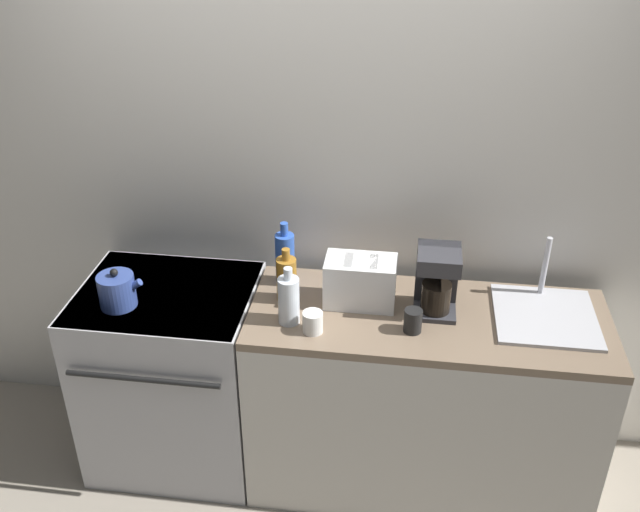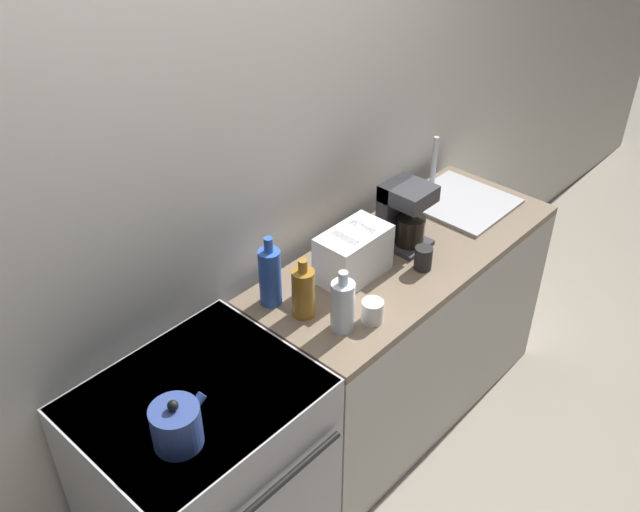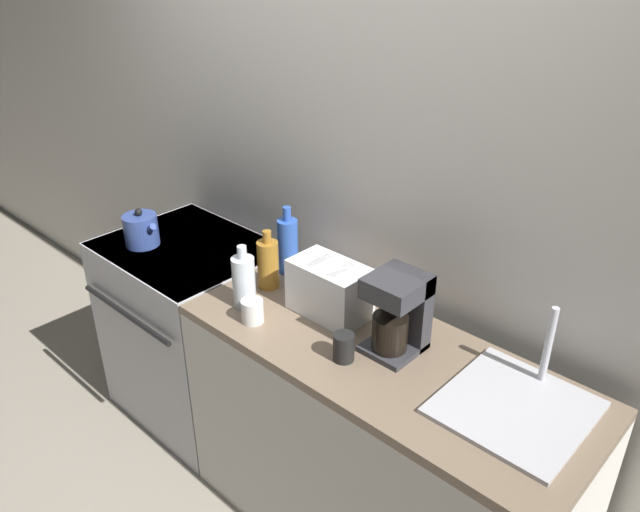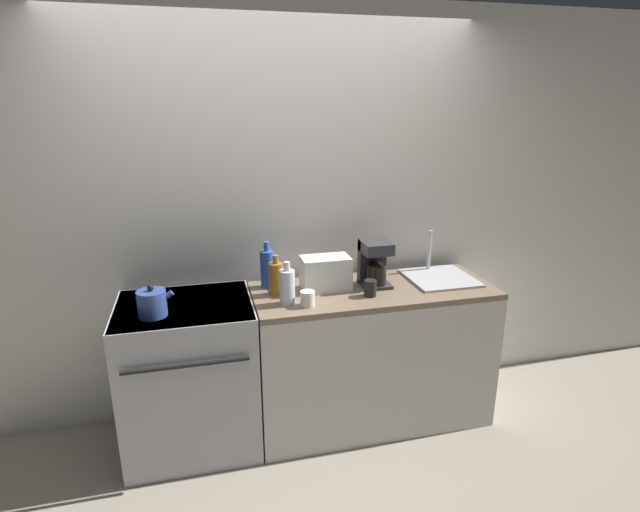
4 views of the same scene
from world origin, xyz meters
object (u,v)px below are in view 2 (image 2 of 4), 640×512
bottle_clear (343,305)px  cup_white (372,311)px  coffee_maker (403,213)px  bottle_amber (303,292)px  bottle_blue (270,276)px  kettle (177,425)px  toaster (353,254)px  stove (207,481)px  cup_black (423,258)px

bottle_clear → cup_white: (0.10, -0.05, -0.06)m
coffee_maker → bottle_amber: size_ratio=1.16×
bottle_blue → kettle: bearing=-157.1°
coffee_maker → cup_white: size_ratio=3.22×
toaster → cup_white: toaster is taller
stove → cup_white: bearing=-15.9°
coffee_maker → bottle_blue: size_ratio=0.97×
cup_white → cup_black: (0.39, 0.06, 0.01)m
toaster → bottle_blue: size_ratio=1.01×
toaster → bottle_clear: bottle_clear is taller
bottle_amber → bottle_blue: 0.14m
bottle_blue → cup_black: size_ratio=2.96×
kettle → bottle_amber: (0.69, 0.14, 0.03)m
cup_black → kettle: bearing=179.2°
kettle → bottle_blue: size_ratio=0.66×
stove → bottle_amber: bottle_amber is taller
cup_white → kettle: bearing=175.0°
cup_white → toaster: bearing=54.7°
stove → bottle_clear: bottle_clear is taller
bottle_blue → bottle_clear: 0.31m
bottle_amber → bottle_clear: bottle_clear is taller
toaster → coffee_maker: 0.32m
cup_white → bottle_blue: bearing=116.3°
cup_white → cup_black: bearing=8.2°
cup_white → bottle_clear: bearing=152.8°
kettle → bottle_amber: 0.70m
kettle → bottle_amber: bottle_amber is taller
kettle → bottle_blue: (0.66, 0.28, 0.05)m
kettle → cup_black: size_ratio=1.95×
stove → cup_white: 0.86m
toaster → stove: bearing=-177.2°
bottle_amber → cup_white: bearing=-56.1°
cup_black → stove: bearing=172.7°
bottle_blue → stove: bearing=-162.5°
bottle_blue → cup_white: size_ratio=3.31×
toaster → cup_white: 0.29m
stove → cup_white: cup_white is taller
stove → kettle: (-0.15, -0.12, 0.52)m
kettle → cup_white: 0.83m
bottle_amber → cup_black: size_ratio=2.49×
stove → cup_black: 1.18m
stove → bottle_blue: bottle_blue is taller
stove → bottle_amber: size_ratio=3.73×
coffee_maker → bottle_amber: bearing=-178.0°
coffee_maker → cup_white: bearing=-154.1°
cup_white → cup_black: size_ratio=0.90×
toaster → cup_black: toaster is taller
coffee_maker → cup_black: bearing=-116.3°
stove → bottle_blue: 0.77m
toaster → cup_black: bearing=-38.3°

